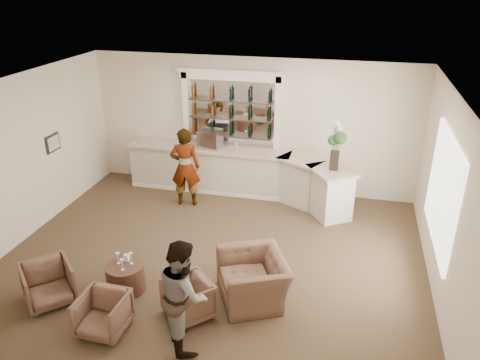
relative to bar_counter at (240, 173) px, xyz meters
name	(u,v)px	position (x,y,z in m)	size (l,w,h in m)	color
ground	(212,260)	(0.16, -3.00, -0.57)	(8.00, 8.00, 0.00)	brown
room_shell	(228,134)	(0.33, -2.29, 1.77)	(8.04, 7.02, 3.32)	beige
bar_counter	(240,173)	(0.00, 0.00, 0.00)	(5.72, 1.80, 1.14)	silver
back_bar_alcove	(231,110)	(-0.34, 0.41, 1.46)	(2.64, 0.25, 3.00)	white
cocktail_table	(126,277)	(-1.01, -4.20, -0.32)	(0.66, 0.66, 0.50)	#553124
sommelier	(185,167)	(-1.12, -0.81, 0.37)	(0.69, 0.45, 1.88)	gray
guest	(183,294)	(0.42, -5.14, 0.30)	(0.84, 0.66, 1.74)	gray
armchair_left	(48,284)	(-2.11, -4.80, -0.22)	(0.76, 0.78, 0.71)	brown
armchair_center	(103,314)	(-0.87, -5.23, -0.25)	(0.69, 0.71, 0.65)	brown
armchair_right	(188,299)	(0.27, -4.59, -0.25)	(0.70, 0.72, 0.65)	brown
armchair_far	(253,279)	(1.18, -3.91, -0.18)	(1.20, 1.05, 0.78)	brown
espresso_machine	(210,139)	(-0.77, 0.07, 0.80)	(0.52, 0.44, 0.46)	#AAAAAE
flower_vase	(336,142)	(2.25, -0.59, 1.19)	(0.29, 0.29, 1.11)	black
wine_glass_bar_left	(237,147)	(-0.09, -0.02, 0.67)	(0.07, 0.07, 0.21)	white
wine_glass_bar_right	(204,145)	(-0.89, -0.03, 0.67)	(0.07, 0.07, 0.21)	white
wine_glass_tbl_a	(118,258)	(-1.13, -4.17, 0.03)	(0.07, 0.07, 0.21)	white
wine_glass_tbl_b	(131,258)	(-0.91, -4.12, 0.03)	(0.07, 0.07, 0.21)	white
wine_glass_tbl_c	(122,265)	(-0.97, -4.33, 0.03)	(0.07, 0.07, 0.21)	white
napkin_holder	(127,258)	(-1.03, -4.06, -0.01)	(0.08, 0.08, 0.12)	white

